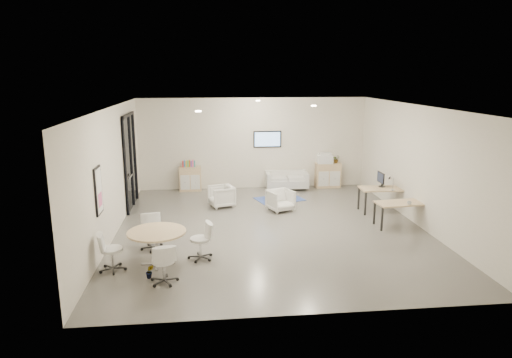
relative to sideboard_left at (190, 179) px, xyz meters
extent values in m
cube|color=#5F5C57|center=(2.24, -4.28, -0.82)|extent=(8.00, 9.00, 0.80)
cube|color=white|center=(2.24, -4.28, 3.18)|extent=(8.00, 9.00, 0.80)
cube|color=beige|center=(2.24, 0.62, 1.18)|extent=(8.00, 0.80, 3.20)
cube|color=beige|center=(2.24, -9.18, 1.18)|extent=(8.00, 0.80, 3.20)
cube|color=beige|center=(-2.16, -4.28, 1.18)|extent=(0.80, 9.00, 3.20)
cube|color=beige|center=(6.64, -4.28, 1.18)|extent=(0.80, 9.00, 3.20)
cube|color=black|center=(-1.72, -1.78, 1.00)|extent=(0.02, 1.90, 2.85)
cube|color=black|center=(-1.70, -1.78, 2.39)|extent=(0.06, 1.90, 0.08)
cube|color=black|center=(-1.70, -2.69, 1.00)|extent=(0.06, 0.08, 2.85)
cube|color=black|center=(-1.70, -0.87, 1.00)|extent=(0.06, 0.08, 2.85)
cube|color=black|center=(-1.70, -1.63, 1.00)|extent=(0.06, 0.07, 2.85)
cube|color=#B2B2B7|center=(-1.66, -2.23, 0.63)|extent=(0.04, 0.60, 0.05)
cube|color=black|center=(-1.74, -5.88, 1.13)|extent=(0.04, 0.54, 1.04)
cube|color=white|center=(-1.72, -5.88, 1.13)|extent=(0.01, 0.46, 0.96)
cube|color=#E25F9A|center=(-1.71, -5.88, 0.93)|extent=(0.01, 0.32, 0.30)
cube|color=black|center=(2.74, 0.19, 1.33)|extent=(0.98, 0.05, 0.58)
cube|color=#93C1FF|center=(2.74, 0.16, 1.33)|extent=(0.90, 0.01, 0.50)
cylinder|color=#FFEAC6|center=(0.44, -5.28, 2.76)|extent=(0.14, 0.14, 0.03)
cylinder|color=#FFEAC6|center=(3.44, -3.78, 2.76)|extent=(0.14, 0.14, 0.03)
cylinder|color=#FFEAC6|center=(2.24, -1.28, 2.76)|extent=(0.14, 0.14, 0.03)
cube|color=tan|center=(0.00, 0.00, 0.00)|extent=(0.76, 0.38, 0.85)
cube|color=silver|center=(-0.17, -0.19, -0.08)|extent=(0.32, 0.02, 0.51)
cube|color=silver|center=(0.17, -0.19, -0.08)|extent=(0.32, 0.02, 0.51)
cube|color=tan|center=(4.92, -0.01, 0.02)|extent=(0.89, 0.41, 0.89)
cube|color=silver|center=(4.71, -0.23, -0.07)|extent=(0.37, 0.02, 0.53)
cube|color=silver|center=(5.12, -0.23, -0.07)|extent=(0.37, 0.02, 0.53)
cube|color=red|center=(-0.24, 0.00, 0.54)|extent=(0.04, 0.14, 0.22)
cube|color=#337FCC|center=(-0.18, 0.00, 0.54)|extent=(0.04, 0.14, 0.22)
cube|color=gold|center=(-0.12, 0.00, 0.54)|extent=(0.04, 0.14, 0.22)
cube|color=#4CB24C|center=(-0.07, 0.00, 0.54)|extent=(0.04, 0.14, 0.22)
cube|color=#CC6619|center=(-0.01, 0.00, 0.54)|extent=(0.04, 0.14, 0.22)
cube|color=purple|center=(0.05, 0.00, 0.54)|extent=(0.04, 0.14, 0.22)
cube|color=#E54C7F|center=(0.10, 0.00, 0.54)|extent=(0.04, 0.14, 0.22)
cube|color=teal|center=(0.16, 0.00, 0.54)|extent=(0.04, 0.14, 0.22)
cube|color=white|center=(4.78, -0.01, 0.62)|extent=(0.57, 0.49, 0.31)
cube|color=white|center=(4.78, -0.01, 0.80)|extent=(0.42, 0.36, 0.07)
cube|color=silver|center=(3.39, -0.19, -0.20)|extent=(1.49, 0.77, 0.28)
cube|color=silver|center=(3.39, 0.09, 0.08)|extent=(1.47, 0.20, 0.28)
cube|color=silver|center=(2.72, -0.19, -0.06)|extent=(0.15, 0.74, 0.55)
cube|color=silver|center=(4.06, -0.19, -0.06)|extent=(0.15, 0.74, 0.55)
cube|color=#304795|center=(2.92, -1.47, -0.42)|extent=(1.70, 1.38, 0.01)
imported|color=silver|center=(1.01, -2.09, -0.07)|extent=(0.82, 0.85, 0.71)
imported|color=silver|center=(2.76, -2.73, -0.08)|extent=(0.86, 0.84, 0.70)
cube|color=tan|center=(5.77, -3.14, 0.28)|extent=(1.41, 0.76, 0.04)
cube|color=black|center=(5.12, -3.43, -0.08)|extent=(0.05, 0.05, 0.68)
cube|color=black|center=(6.41, -3.43, -0.08)|extent=(0.05, 0.05, 0.68)
cube|color=black|center=(5.12, -2.84, -0.08)|extent=(0.05, 0.05, 0.68)
cube|color=black|center=(6.41, -2.84, -0.08)|extent=(0.05, 0.05, 0.68)
cube|color=tan|center=(5.69, -4.52, 0.23)|extent=(1.35, 0.77, 0.04)
cube|color=black|center=(5.09, -4.79, -0.11)|extent=(0.05, 0.05, 0.64)
cube|color=black|center=(6.29, -4.79, -0.11)|extent=(0.05, 0.05, 0.64)
cube|color=black|center=(5.09, -4.24, -0.11)|extent=(0.05, 0.05, 0.64)
cube|color=black|center=(6.29, -4.24, -0.11)|extent=(0.05, 0.05, 0.64)
cylinder|color=black|center=(5.77, -2.99, 0.31)|extent=(0.20, 0.20, 0.02)
cube|color=black|center=(5.77, -2.99, 0.43)|extent=(0.04, 0.03, 0.24)
cube|color=black|center=(5.72, -2.99, 0.58)|extent=(0.03, 0.50, 0.32)
cylinder|color=tan|center=(-0.49, -6.36, 0.31)|extent=(1.24, 1.24, 0.04)
cylinder|color=#B2B2B7|center=(-0.49, -6.36, -0.07)|extent=(0.10, 0.10, 0.71)
cube|color=#B2B2B7|center=(-0.49, -6.36, -0.41)|extent=(0.72, 0.06, 0.03)
cube|color=#B2B2B7|center=(-0.49, -6.36, -0.41)|extent=(0.06, 0.72, 0.03)
imported|color=#3F7F3F|center=(5.20, -0.01, 0.57)|extent=(0.34, 0.35, 0.21)
imported|color=#3F7F3F|center=(-0.59, -7.04, -0.36)|extent=(0.17, 0.30, 0.13)
imported|color=white|center=(5.83, -4.74, 0.30)|extent=(0.14, 0.12, 0.11)
camera|label=1|loc=(0.62, -15.68, 3.57)|focal=32.00mm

